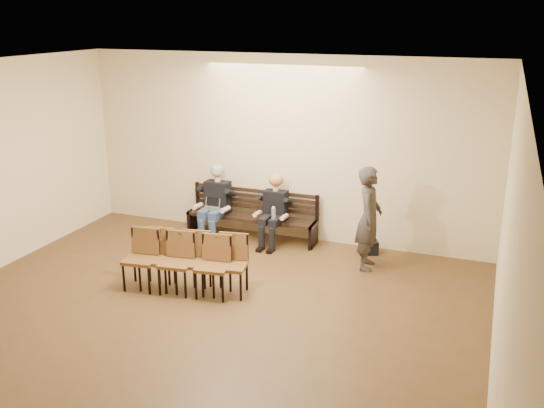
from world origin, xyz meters
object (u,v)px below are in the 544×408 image
(laptop, at_px, (210,211))
(bag, at_px, (368,247))
(passerby, at_px, (369,211))
(bench, at_px, (251,227))
(seated_woman, at_px, (274,212))
(chair_row_front, at_px, (193,263))
(chair_row_back, at_px, (176,264))
(water_bottle, at_px, (273,220))
(seated_man, at_px, (216,201))

(laptop, relative_size, bag, 0.89)
(laptop, distance_m, bag, 3.08)
(passerby, bearing_deg, bench, 70.43)
(seated_woman, distance_m, bag, 1.87)
(chair_row_front, relative_size, chair_row_back, 1.00)
(water_bottle, bearing_deg, seated_man, 168.15)
(bench, bearing_deg, passerby, -13.98)
(bag, distance_m, passerby, 1.09)
(seated_man, height_order, seated_woman, seated_man)
(laptop, bearing_deg, seated_man, 91.79)
(chair_row_back, bearing_deg, seated_man, 94.66)
(bench, xyz_separation_m, bag, (2.31, 0.00, -0.10))
(water_bottle, height_order, chair_row_back, chair_row_back)
(seated_woman, distance_m, chair_row_back, 2.59)
(seated_man, bearing_deg, chair_row_front, -72.45)
(bag, bearing_deg, laptop, -174.25)
(chair_row_back, bearing_deg, laptop, 96.39)
(seated_man, xyz_separation_m, seated_woman, (1.21, 0.00, -0.09))
(chair_row_back, bearing_deg, bag, 39.32)
(bench, height_order, passerby, passerby)
(seated_woman, distance_m, chair_row_front, 2.42)
(bench, relative_size, laptop, 8.71)
(seated_woman, height_order, chair_row_front, seated_woman)
(bench, xyz_separation_m, seated_woman, (0.51, -0.12, 0.40))
(laptop, relative_size, chair_row_front, 0.18)
(laptop, height_order, chair_row_back, chair_row_back)
(seated_man, height_order, passerby, passerby)
(laptop, distance_m, chair_row_front, 2.33)
(seated_woman, bearing_deg, seated_man, 180.00)
(bench, height_order, water_bottle, water_bottle)
(chair_row_back, bearing_deg, bench, 79.03)
(water_bottle, bearing_deg, chair_row_front, -104.73)
(passerby, bearing_deg, seated_man, 75.62)
(seated_woman, relative_size, laptop, 4.19)
(bench, height_order, laptop, laptop)
(bag, xyz_separation_m, chair_row_back, (-2.48, -2.61, 0.35))
(seated_woman, height_order, laptop, seated_woman)
(seated_woman, bearing_deg, water_bottle, -70.73)
(bag, bearing_deg, passerby, -80.26)
(bench, bearing_deg, chair_row_back, -93.81)
(bench, distance_m, bag, 2.31)
(laptop, height_order, water_bottle, water_bottle)
(bench, distance_m, chair_row_front, 2.51)
(laptop, xyz_separation_m, chair_row_back, (0.56, -2.31, -0.09))
(seated_man, bearing_deg, bench, 9.80)
(seated_man, relative_size, laptop, 4.79)
(water_bottle, relative_size, chair_row_front, 0.15)
(bench, bearing_deg, seated_man, -170.20)
(water_bottle, distance_m, chair_row_front, 2.17)
(seated_woman, bearing_deg, passerby, -14.19)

